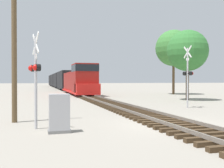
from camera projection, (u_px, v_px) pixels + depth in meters
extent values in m
plane|color=gray|center=(171.00, 125.00, 12.18)|extent=(400.00, 400.00, 0.00)
cube|color=#42301E|center=(218.00, 138.00, 9.00)|extent=(2.60, 0.22, 0.16)
cube|color=#42301E|center=(207.00, 135.00, 9.58)|extent=(2.60, 0.22, 0.16)
cube|color=#42301E|center=(198.00, 132.00, 10.16)|extent=(2.60, 0.22, 0.16)
cube|color=#42301E|center=(189.00, 129.00, 10.73)|extent=(2.60, 0.22, 0.16)
cube|color=#42301E|center=(181.00, 126.00, 11.31)|extent=(2.60, 0.22, 0.16)
cube|color=#42301E|center=(174.00, 124.00, 11.89)|extent=(2.60, 0.22, 0.16)
cube|color=#42301E|center=(168.00, 122.00, 12.46)|extent=(2.60, 0.22, 0.16)
cube|color=#42301E|center=(162.00, 120.00, 13.04)|extent=(2.60, 0.22, 0.16)
cube|color=#42301E|center=(157.00, 119.00, 13.62)|extent=(2.60, 0.22, 0.16)
cube|color=#42301E|center=(152.00, 117.00, 14.19)|extent=(2.60, 0.22, 0.16)
cube|color=#42301E|center=(148.00, 116.00, 14.77)|extent=(2.60, 0.22, 0.16)
cube|color=#42301E|center=(143.00, 114.00, 15.35)|extent=(2.60, 0.22, 0.16)
cube|color=#42301E|center=(140.00, 113.00, 15.93)|extent=(2.60, 0.22, 0.16)
cube|color=#42301E|center=(136.00, 112.00, 16.50)|extent=(2.60, 0.22, 0.16)
cube|color=#42301E|center=(133.00, 111.00, 17.08)|extent=(2.60, 0.22, 0.16)
cube|color=#42301E|center=(130.00, 110.00, 17.66)|extent=(2.60, 0.22, 0.16)
cube|color=#42301E|center=(127.00, 109.00, 18.23)|extent=(2.60, 0.22, 0.16)
cube|color=#42301E|center=(124.00, 108.00, 18.81)|extent=(2.60, 0.22, 0.16)
cube|color=#42301E|center=(121.00, 107.00, 19.39)|extent=(2.60, 0.22, 0.16)
cube|color=#42301E|center=(119.00, 107.00, 19.96)|extent=(2.60, 0.22, 0.16)
cube|color=#42301E|center=(117.00, 106.00, 20.54)|extent=(2.60, 0.22, 0.16)
cube|color=#42301E|center=(114.00, 105.00, 21.12)|extent=(2.60, 0.22, 0.16)
cube|color=#42301E|center=(112.00, 104.00, 21.69)|extent=(2.60, 0.22, 0.16)
cube|color=#42301E|center=(110.00, 104.00, 22.27)|extent=(2.60, 0.22, 0.16)
cube|color=#42301E|center=(109.00, 103.00, 22.85)|extent=(2.60, 0.22, 0.16)
cube|color=#42301E|center=(107.00, 103.00, 23.42)|extent=(2.60, 0.22, 0.16)
cube|color=#42301E|center=(105.00, 102.00, 24.00)|extent=(2.60, 0.22, 0.16)
cube|color=#42301E|center=(104.00, 102.00, 24.58)|extent=(2.60, 0.22, 0.16)
cube|color=#42301E|center=(102.00, 101.00, 25.15)|extent=(2.60, 0.22, 0.16)
cube|color=#42301E|center=(101.00, 101.00, 25.73)|extent=(2.60, 0.22, 0.16)
cube|color=#42301E|center=(99.00, 100.00, 26.31)|extent=(2.60, 0.22, 0.16)
cube|color=#42301E|center=(98.00, 100.00, 26.89)|extent=(2.60, 0.22, 0.16)
cube|color=#42301E|center=(97.00, 99.00, 27.46)|extent=(2.60, 0.22, 0.16)
cube|color=#42301E|center=(95.00, 99.00, 28.04)|extent=(2.60, 0.22, 0.16)
cube|color=#42301E|center=(94.00, 99.00, 28.62)|extent=(2.60, 0.22, 0.16)
cube|color=#42301E|center=(93.00, 98.00, 29.19)|extent=(2.60, 0.22, 0.16)
cube|color=#42301E|center=(92.00, 98.00, 29.77)|extent=(2.60, 0.22, 0.16)
cube|color=#42301E|center=(91.00, 98.00, 30.35)|extent=(2.60, 0.22, 0.16)
cube|color=#42301E|center=(90.00, 97.00, 30.92)|extent=(2.60, 0.22, 0.16)
cube|color=slate|center=(157.00, 120.00, 11.98)|extent=(0.07, 160.00, 0.15)
cube|color=slate|center=(185.00, 119.00, 12.37)|extent=(0.07, 160.00, 0.15)
cube|color=maroon|center=(75.00, 82.00, 42.90)|extent=(2.51, 12.70, 3.08)
cube|color=maroon|center=(85.00, 79.00, 34.35)|extent=(2.96, 3.99, 3.94)
cube|color=black|center=(85.00, 68.00, 34.33)|extent=(2.99, 4.03, 0.87)
cube|color=red|center=(87.00, 89.00, 32.44)|extent=(2.96, 1.81, 1.38)
cube|color=red|center=(78.00, 91.00, 40.30)|extent=(3.02, 17.78, 0.24)
cube|color=black|center=(84.00, 92.00, 34.63)|extent=(1.58, 2.20, 1.00)
cube|color=black|center=(73.00, 89.00, 45.97)|extent=(1.58, 2.20, 1.00)
cube|color=black|center=(66.00, 80.00, 57.35)|extent=(2.81, 14.59, 3.77)
cube|color=black|center=(68.00, 89.00, 52.81)|extent=(1.58, 2.20, 0.90)
cube|color=black|center=(64.00, 87.00, 61.93)|extent=(1.58, 2.20, 0.90)
cube|color=black|center=(60.00, 80.00, 72.70)|extent=(2.81, 14.59, 3.77)
cube|color=black|center=(61.00, 87.00, 68.17)|extent=(1.58, 2.20, 0.90)
cube|color=black|center=(58.00, 86.00, 77.28)|extent=(1.58, 2.20, 0.90)
cube|color=black|center=(56.00, 80.00, 88.06)|extent=(2.81, 14.59, 3.77)
cube|color=black|center=(57.00, 86.00, 83.52)|extent=(1.58, 2.20, 0.90)
cube|color=black|center=(55.00, 85.00, 92.64)|extent=(1.58, 2.20, 0.90)
cube|color=black|center=(53.00, 80.00, 103.42)|extent=(2.81, 14.59, 3.77)
cube|color=black|center=(54.00, 85.00, 98.88)|extent=(1.58, 2.20, 0.90)
cube|color=black|center=(52.00, 84.00, 108.00)|extent=(1.58, 2.20, 0.90)
cylinder|color=#B7B7BC|center=(36.00, 83.00, 11.12)|extent=(0.12, 0.12, 3.94)
cube|color=white|center=(36.00, 43.00, 11.10)|extent=(0.27, 0.90, 0.93)
cube|color=white|center=(36.00, 43.00, 11.10)|extent=(0.27, 0.90, 0.93)
cube|color=black|center=(36.00, 68.00, 11.11)|extent=(0.28, 0.85, 0.06)
cylinder|color=black|center=(34.00, 68.00, 11.41)|extent=(0.25, 0.34, 0.30)
sphere|color=red|center=(31.00, 68.00, 11.36)|extent=(0.26, 0.26, 0.26)
cylinder|color=black|center=(38.00, 68.00, 10.81)|extent=(0.25, 0.34, 0.30)
sphere|color=red|center=(36.00, 68.00, 10.76)|extent=(0.26, 0.26, 0.26)
cube|color=white|center=(36.00, 56.00, 11.10)|extent=(0.11, 0.32, 0.20)
cylinder|color=#B7B7BC|center=(188.00, 78.00, 19.74)|extent=(0.12, 0.12, 4.52)
cube|color=white|center=(188.00, 52.00, 19.72)|extent=(0.12, 0.92, 0.93)
cube|color=white|center=(188.00, 52.00, 19.72)|extent=(0.12, 0.92, 0.93)
cube|color=black|center=(188.00, 73.00, 19.74)|extent=(0.15, 0.86, 0.06)
cylinder|color=black|center=(191.00, 73.00, 19.41)|extent=(0.21, 0.32, 0.30)
sphere|color=red|center=(192.00, 73.00, 19.45)|extent=(0.26, 0.26, 0.26)
cylinder|color=black|center=(185.00, 74.00, 20.06)|extent=(0.21, 0.32, 0.30)
sphere|color=red|center=(186.00, 74.00, 20.10)|extent=(0.26, 0.26, 0.26)
cube|color=white|center=(188.00, 59.00, 19.73)|extent=(0.06, 0.32, 0.20)
cube|color=slate|center=(59.00, 131.00, 10.38)|extent=(0.88, 0.59, 0.12)
cube|color=#ADADB2|center=(59.00, 112.00, 10.37)|extent=(0.80, 0.54, 1.41)
cylinder|color=brown|center=(14.00, 47.00, 12.85)|extent=(0.25, 0.25, 7.47)
cylinder|color=#473521|center=(187.00, 82.00, 27.58)|extent=(0.33, 0.33, 3.92)
sphere|color=#337533|center=(187.00, 51.00, 27.54)|extent=(4.33, 4.33, 4.33)
cylinder|color=brown|center=(173.00, 77.00, 39.32)|extent=(0.37, 0.37, 5.32)
sphere|color=#3D7F38|center=(174.00, 48.00, 39.26)|extent=(5.43, 5.43, 5.43)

